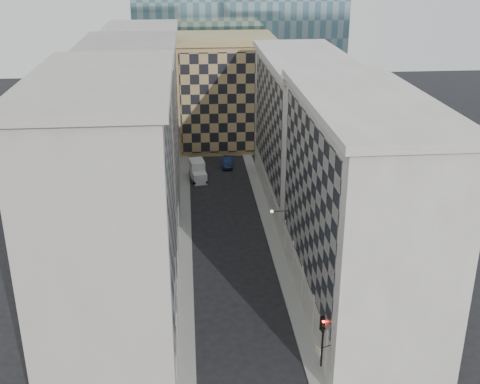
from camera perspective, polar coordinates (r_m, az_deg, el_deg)
sidewalk_west at (r=72.20m, az=-5.20°, el=-4.62°), size 1.50×100.00×0.15m
sidewalk_east at (r=72.85m, az=3.11°, el=-4.30°), size 1.50×100.00×0.15m
bldg_left_a at (r=50.39m, az=-11.96°, el=-2.62°), size 10.80×22.80×23.70m
bldg_left_b at (r=71.02m, az=-10.08°, el=4.47°), size 10.80×22.80×22.70m
bldg_left_c at (r=92.29m, az=-9.04°, el=8.34°), size 10.80×22.80×21.70m
bldg_right_a at (r=56.37m, az=11.14°, el=-1.47°), size 10.80×26.80×20.70m
bldg_right_b at (r=81.24m, az=6.03°, el=5.87°), size 10.80×28.80×19.70m
tan_block at (r=105.14m, az=-1.48°, el=9.52°), size 16.80×14.80×18.80m
flagpoles_left at (r=47.37m, az=-6.17°, el=-9.18°), size 0.10×6.33×2.33m
bracket_lamp at (r=64.75m, az=3.20°, el=-1.84°), size 1.98×0.36×0.36m
traffic_light at (r=50.64m, az=7.87°, el=-12.97°), size 0.59×0.56×4.78m
box_truck at (r=90.72m, az=-4.03°, el=1.95°), size 2.72×5.29×2.77m
dark_car at (r=95.95m, az=-1.17°, el=2.87°), size 2.00×4.74×1.52m
shop_sign at (r=48.16m, az=7.50°, el=-14.64°), size 1.19×0.59×0.69m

